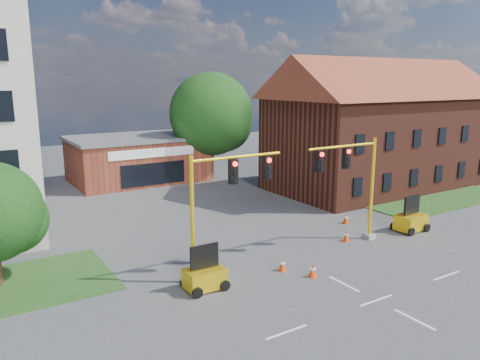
{
  "coord_description": "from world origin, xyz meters",
  "views": [
    {
      "loc": [
        -15.25,
        -12.95,
        9.53
      ],
      "look_at": [
        -0.85,
        10.0,
        3.73
      ],
      "focal_mm": 35.0,
      "sensor_mm": 36.0,
      "label": 1
    }
  ],
  "objects": [
    {
      "name": "tree_large",
      "position": [
        6.91,
        27.08,
        6.06
      ],
      "size": [
        8.44,
        8.03,
        10.34
      ],
      "color": "#392314",
      "rests_on": "ground"
    },
    {
      "name": "pickup_white",
      "position": [
        13.68,
        14.3,
        0.74
      ],
      "size": [
        5.81,
        4.07,
        1.47
      ],
      "primitive_type": "imported",
      "rotation": [
        0.0,
        0.0,
        1.23
      ],
      "color": "silver",
      "rests_on": "ground"
    },
    {
      "name": "cone_b",
      "position": [
        -1.54,
        4.83,
        0.34
      ],
      "size": [
        0.4,
        0.4,
        0.7
      ],
      "color": "#E1430B",
      "rests_on": "ground"
    },
    {
      "name": "cone_c",
      "position": [
        4.43,
        6.36,
        0.34
      ],
      "size": [
        0.4,
        0.4,
        0.7
      ],
      "color": "#E1430B",
      "rests_on": "ground"
    },
    {
      "name": "trailer_east",
      "position": [
        9.36,
        5.62,
        0.69
      ],
      "size": [
        2.05,
        1.45,
        2.22
      ],
      "rotation": [
        0.0,
        0.0,
        0.08
      ],
      "color": "yellow",
      "rests_on": "ground"
    },
    {
      "name": "signal_mast_west",
      "position": [
        -4.36,
        6.0,
        3.92
      ],
      "size": [
        5.3,
        0.6,
        6.2
      ],
      "color": "gray",
      "rests_on": "ground"
    },
    {
      "name": "grass_verge_ne",
      "position": [
        18.0,
        9.0,
        0.04
      ],
      "size": [
        14.0,
        4.0,
        0.08
      ],
      "primitive_type": "cube",
      "color": "#25491B",
      "rests_on": "ground"
    },
    {
      "name": "cone_d",
      "position": [
        7.01,
        9.0,
        0.34
      ],
      "size": [
        0.4,
        0.4,
        0.7
      ],
      "color": "#E1430B",
      "rests_on": "ground"
    },
    {
      "name": "brick_shop",
      "position": [
        0.0,
        29.98,
        2.16
      ],
      "size": [
        12.4,
        8.4,
        4.3
      ],
      "color": "maroon",
      "rests_on": "ground"
    },
    {
      "name": "cone_a",
      "position": [
        -0.74,
        3.42,
        0.34
      ],
      "size": [
        0.4,
        0.4,
        0.7
      ],
      "color": "#E1430B",
      "rests_on": "ground"
    },
    {
      "name": "townhouse_row",
      "position": [
        18.0,
        16.0,
        5.93
      ],
      "size": [
        21.0,
        11.0,
        11.5
      ],
      "color": "#532419",
      "rests_on": "ground"
    },
    {
      "name": "trailer_west",
      "position": [
        -5.9,
        5.04,
        0.65
      ],
      "size": [
        1.84,
        1.23,
        2.08
      ],
      "rotation": [
        0.0,
        0.0,
        -0.01
      ],
      "color": "yellow",
      "rests_on": "ground"
    },
    {
      "name": "ground",
      "position": [
        0.0,
        0.0,
        0.0
      ],
      "size": [
        120.0,
        120.0,
        0.0
      ],
      "primitive_type": "plane",
      "color": "#49494C",
      "rests_on": "ground"
    },
    {
      "name": "lane_markings",
      "position": [
        0.0,
        -3.0,
        0.01
      ],
      "size": [
        60.0,
        36.0,
        0.01
      ],
      "primitive_type": null,
      "color": "white",
      "rests_on": "ground"
    },
    {
      "name": "signal_mast_east",
      "position": [
        4.36,
        6.0,
        3.92
      ],
      "size": [
        5.3,
        0.6,
        6.2
      ],
      "color": "gray",
      "rests_on": "ground"
    }
  ]
}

